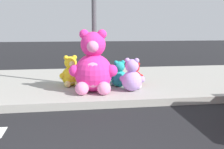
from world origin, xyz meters
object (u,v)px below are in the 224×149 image
at_px(plush_pink_large, 93,67).
at_px(plush_lime, 89,68).
at_px(plush_lavender, 132,78).
at_px(plush_teal, 119,76).
at_px(plush_yellow, 71,74).
at_px(plush_red, 135,75).
at_px(plush_tan, 84,73).
at_px(sign_pole, 94,12).

height_order(plush_pink_large, plush_lime, plush_pink_large).
distance_m(plush_lime, plush_lavender, 1.89).
relative_size(plush_pink_large, plush_lime, 1.87).
bearing_deg(plush_teal, plush_lavender, -68.40).
height_order(plush_pink_large, plush_yellow, plush_pink_large).
relative_size(plush_pink_large, plush_teal, 2.15).
distance_m(plush_red, plush_lime, 1.44).
height_order(plush_tan, plush_teal, plush_teal).
relative_size(plush_red, plush_lime, 0.75).
bearing_deg(plush_red, plush_lavender, -108.87).
relative_size(plush_lime, plush_teal, 1.15).
height_order(plush_yellow, plush_tan, plush_yellow).
bearing_deg(plush_red, plush_tan, 156.15).
relative_size(sign_pole, plush_yellow, 4.45).
bearing_deg(plush_lime, plush_lavender, -65.26).
height_order(plush_lime, plush_lavender, plush_lavender).
distance_m(sign_pole, plush_tan, 1.62).
distance_m(sign_pole, plush_lime, 1.79).
xyz_separation_m(plush_yellow, plush_lavender, (1.29, -0.75, 0.00)).
relative_size(plush_yellow, plush_lime, 1.02).
relative_size(sign_pole, plush_pink_large, 2.42).
xyz_separation_m(plush_yellow, plush_tan, (0.34, 0.48, -0.07)).
bearing_deg(plush_tan, plush_lavender, -52.30).
height_order(plush_red, plush_tan, plush_tan).
bearing_deg(plush_pink_large, plush_tan, 95.72).
xyz_separation_m(plush_red, plush_yellow, (-1.54, 0.05, 0.08)).
relative_size(plush_lime, plush_lavender, 0.98).
bearing_deg(plush_lavender, sign_pole, 140.52).
height_order(sign_pole, plush_teal, sign_pole).
xyz_separation_m(plush_tan, plush_lime, (0.16, 0.48, 0.07)).
relative_size(plush_red, plush_lavender, 0.74).
height_order(plush_red, plush_lavender, plush_lavender).
relative_size(plush_pink_large, plush_tan, 2.42).
distance_m(plush_yellow, plush_lavender, 1.50).
bearing_deg(plush_lime, plush_yellow, -117.85).
relative_size(plush_tan, plush_lavender, 0.76).
distance_m(plush_yellow, plush_tan, 0.59).
height_order(plush_red, plush_teal, plush_teal).
bearing_deg(plush_red, plush_pink_large, -147.75).
bearing_deg(plush_red, plush_lime, 135.64).
xyz_separation_m(plush_pink_large, plush_yellow, (-0.46, 0.73, -0.24)).
bearing_deg(plush_red, plush_yellow, 178.14).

